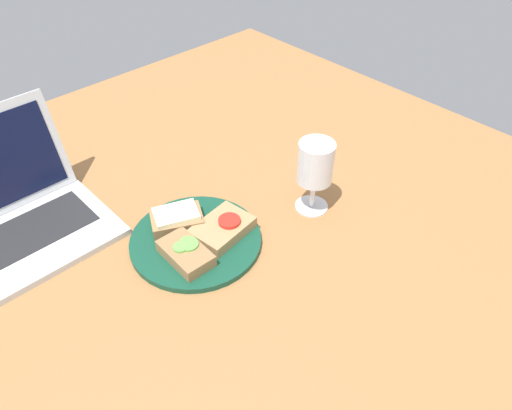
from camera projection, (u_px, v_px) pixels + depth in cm
name	position (u px, v px, depth cm)	size (l,w,h in cm)	color
wooden_table	(231.00, 224.00, 100.59)	(140.00, 140.00, 3.00)	#9E6B3D
plate	(196.00, 241.00, 93.99)	(24.76, 24.76, 1.19)	#144733
sandwich_with_cucumber	(186.00, 253.00, 88.97)	(6.43, 10.55, 2.84)	#937047
sandwich_with_tomato	(223.00, 228.00, 93.94)	(12.16, 9.37, 2.98)	#A88456
sandwich_with_cheese	(177.00, 219.00, 95.23)	(11.72, 10.43, 3.47)	#937047
wine_glass	(315.00, 166.00, 95.43)	(7.01, 7.01, 15.45)	white
laptop	(11.00, 213.00, 93.73)	(31.15, 26.62, 21.07)	silver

